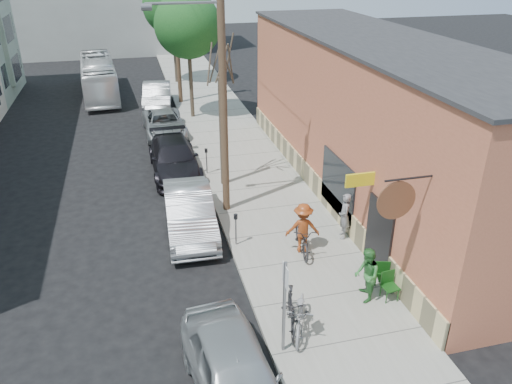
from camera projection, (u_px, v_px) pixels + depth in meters
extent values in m
plane|color=black|center=(179.00, 282.00, 16.27)|extent=(120.00, 120.00, 0.00)
cube|color=gray|center=(236.00, 149.00, 26.74)|extent=(4.50, 58.00, 0.15)
cube|color=#B56043|center=(373.00, 120.00, 21.17)|extent=(5.00, 20.00, 6.50)
cube|color=#2B2B2D|center=(382.00, 39.00, 19.71)|extent=(5.20, 20.20, 0.12)
cube|color=#D1BC82|center=(314.00, 183.00, 21.81)|extent=(0.10, 20.00, 1.10)
cube|color=black|center=(379.00, 238.00, 16.26)|extent=(0.10, 1.60, 2.60)
cube|color=black|center=(338.00, 185.00, 19.17)|extent=(0.08, 3.00, 2.20)
cylinder|color=brown|center=(396.00, 200.00, 12.99)|extent=(1.10, 0.06, 1.10)
cube|color=yellow|center=(360.00, 180.00, 16.05)|extent=(1.00, 0.08, 0.45)
cube|color=#97A68C|center=(1.00, 32.00, 34.85)|extent=(1.10, 3.20, 7.00)
cube|color=slate|center=(284.00, 308.00, 12.74)|extent=(0.07, 0.07, 2.80)
cube|color=silver|center=(285.00, 276.00, 12.29)|extent=(0.02, 0.45, 0.60)
cylinder|color=slate|center=(236.00, 231.00, 17.83)|extent=(0.06, 0.06, 1.10)
cylinder|color=black|center=(236.00, 217.00, 17.57)|extent=(0.14, 0.14, 0.18)
cylinder|color=slate|center=(207.00, 162.00, 23.53)|extent=(0.06, 0.06, 1.10)
cylinder|color=black|center=(206.00, 151.00, 23.26)|extent=(0.14, 0.14, 0.18)
cylinder|color=#503A28|center=(223.00, 89.00, 18.34)|extent=(0.28, 0.28, 10.00)
cylinder|color=slate|center=(146.00, 7.00, 16.51)|extent=(0.35, 0.24, 0.24)
cylinder|color=#503A28|center=(176.00, 27.00, 32.56)|extent=(0.28, 0.28, 10.00)
cylinder|color=#44392C|center=(222.00, 133.00, 21.69)|extent=(0.24, 0.24, 4.85)
cylinder|color=#44392C|center=(191.00, 75.00, 30.61)|extent=(0.24, 0.24, 5.25)
sphere|color=#1E5820|center=(188.00, 25.00, 29.30)|extent=(3.94, 3.94, 3.94)
cylinder|color=#44392C|center=(175.00, 47.00, 38.75)|extent=(0.24, 0.24, 5.39)
sphere|color=#1E5820|center=(172.00, 6.00, 37.41)|extent=(4.36, 4.36, 4.36)
imported|color=slate|center=(344.00, 216.00, 18.16)|extent=(0.56, 0.73, 1.76)
imported|color=#2F7633|center=(367.00, 275.00, 14.89)|extent=(0.86, 0.99, 1.75)
imported|color=#883713|center=(303.00, 228.00, 17.30)|extent=(1.30, 0.91, 1.85)
imported|color=black|center=(302.00, 237.00, 17.47)|extent=(0.98, 2.13, 1.08)
imported|color=black|center=(291.00, 311.00, 13.88)|extent=(0.99, 2.02, 1.17)
imported|color=gray|center=(301.00, 315.00, 13.80)|extent=(1.44, 2.14, 1.07)
imported|color=#ADB2B5|center=(235.00, 375.00, 11.69)|extent=(2.37, 4.96, 1.63)
imported|color=#B8BAC1|center=(190.00, 212.00, 18.82)|extent=(1.93, 5.08, 1.65)
imported|color=black|center=(174.00, 158.00, 23.79)|extent=(2.26, 5.39, 1.56)
imported|color=#959A9C|center=(164.00, 124.00, 28.72)|extent=(2.38, 4.93, 1.35)
imported|color=#93969A|center=(157.00, 96.00, 33.42)|extent=(2.26, 5.25, 1.68)
imported|color=white|center=(99.00, 77.00, 36.11)|extent=(2.89, 9.79, 2.69)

